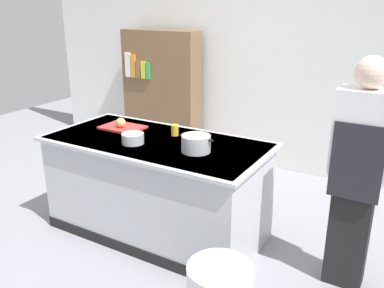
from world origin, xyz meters
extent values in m
plane|color=gray|center=(0.00, 0.00, 0.00)|extent=(10.00, 10.00, 0.00)
cube|color=white|center=(0.00, 2.10, 1.50)|extent=(6.40, 0.12, 3.00)
cube|color=#B7BABF|center=(0.00, 0.00, 0.45)|extent=(1.90, 0.90, 0.90)
cube|color=#B7BABF|center=(0.00, 0.00, 0.89)|extent=(1.98, 0.98, 0.03)
cube|color=black|center=(0.00, -0.46, 0.05)|extent=(1.90, 0.01, 0.10)
cube|color=red|center=(-0.48, 0.13, 0.91)|extent=(0.40, 0.28, 0.02)
sphere|color=tan|center=(-0.47, 0.10, 0.97)|extent=(0.09, 0.09, 0.09)
cylinder|color=#B7BABF|center=(0.44, -0.07, 0.97)|extent=(0.24, 0.24, 0.14)
cube|color=black|center=(0.31, -0.07, 1.02)|extent=(0.04, 0.02, 0.01)
cube|color=black|center=(0.58, -0.07, 1.02)|extent=(0.04, 0.02, 0.01)
cylinder|color=#B7BABF|center=(-0.12, -0.16, 0.94)|extent=(0.19, 0.19, 0.09)
cylinder|color=yellow|center=(0.07, 0.20, 0.95)|extent=(0.07, 0.07, 0.10)
cube|color=black|center=(1.65, 0.13, 0.45)|extent=(0.28, 0.20, 0.90)
cube|color=white|center=(1.65, 0.13, 1.20)|extent=(0.38, 0.24, 0.60)
sphere|color=beige|center=(1.65, 0.13, 1.61)|extent=(0.22, 0.22, 0.22)
cube|color=#232328|center=(1.65, 0.00, 1.02)|extent=(0.34, 0.02, 0.54)
cube|color=brown|center=(-1.18, 1.80, 0.85)|extent=(1.10, 0.28, 1.70)
cube|color=white|center=(-1.61, 1.64, 1.24)|extent=(0.09, 0.03, 0.33)
cube|color=orange|center=(-1.52, 1.64, 1.23)|extent=(0.07, 0.03, 0.31)
cube|color=brown|center=(-1.44, 1.64, 1.18)|extent=(0.07, 0.03, 0.23)
cube|color=yellow|center=(-1.35, 1.64, 1.19)|extent=(0.07, 0.03, 0.23)
cube|color=green|center=(-1.28, 1.64, 1.18)|extent=(0.05, 0.03, 0.22)
camera|label=1|loc=(1.98, -2.75, 2.04)|focal=38.16mm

